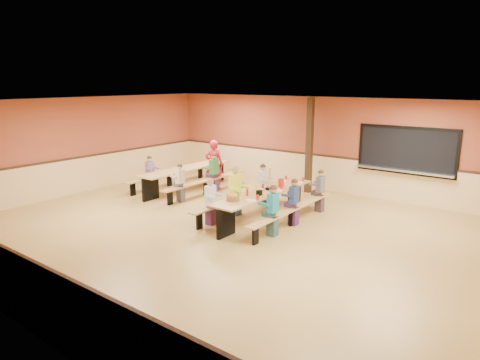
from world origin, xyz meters
The scene contains 23 objects.
ground centered at (0.00, 0.00, 0.00)m, with size 12.00×12.00×0.00m, color olive.
room_envelope centered at (0.00, 0.00, 0.69)m, with size 12.04×10.04×3.02m.
kitchen_pass_through centered at (2.60, 4.96, 1.49)m, with size 2.78×0.28×1.38m.
structural_post centered at (-0.20, 4.40, 1.50)m, with size 0.18×0.18×3.00m, color black.
cafeteria_table_main centered at (0.24, 1.23, 0.53)m, with size 1.91×3.70×0.74m.
cafeteria_table_second centered at (-3.49, 2.25, 0.53)m, with size 1.91×3.70×0.74m.
seated_child_white_left centered at (-0.59, 0.10, 0.58)m, with size 0.35×0.28×1.16m, color white, non-canonical shape.
seated_adult_yellow centered at (-0.59, 1.09, 0.66)m, with size 0.42×0.35×1.32m, color #EAFF32, non-canonical shape.
seated_child_grey_left centered at (-0.59, 2.38, 0.58)m, with size 0.35×0.28×1.16m, color silver, non-canonical shape.
seated_child_teal_right centered at (1.06, 0.36, 0.59)m, with size 0.36×0.29×1.18m, color #1A738E, non-canonical shape.
seated_child_navy_right centered at (1.06, 1.32, 0.58)m, with size 0.34×0.28×1.15m, color navy, non-canonical shape.
seated_child_char_right centered at (1.06, 2.72, 0.57)m, with size 0.34×0.28×1.14m, color #4A4E53, non-canonical shape.
seated_child_purple_sec centered at (-4.31, 1.42, 0.57)m, with size 0.34×0.27×1.14m, color slate, non-canonical shape.
seated_child_green_sec centered at (-2.66, 2.66, 0.62)m, with size 0.38×0.31×1.24m, color #367C44, non-canonical shape.
seated_child_tan_sec centered at (-2.66, 1.14, 0.56)m, with size 0.33×0.27×1.12m, color beige, non-canonical shape.
standing_woman centered at (-2.85, 2.89, 0.82)m, with size 0.60×0.39×1.63m, color red.
punch_pitcher centered at (0.32, 1.92, 0.85)m, with size 0.16×0.16×0.22m, color red.
chip_bowl centered at (0.10, 0.12, 0.81)m, with size 0.32×0.32×0.15m, color #FCA127, non-canonical shape.
napkin_dispenser centered at (0.34, 0.86, 0.80)m, with size 0.10×0.14×0.13m, color black.
condiment_mustard centered at (0.07, 1.13, 0.82)m, with size 0.06×0.06×0.17m, color yellow.
condiment_ketchup centered at (0.13, 0.64, 0.82)m, with size 0.06×0.06×0.17m, color #B2140F.
table_paddle centered at (0.25, 1.47, 0.88)m, with size 0.16×0.16×0.56m.
place_settings centered at (0.24, 1.23, 0.80)m, with size 0.65×3.30×0.11m, color beige, non-canonical shape.
Camera 1 is at (6.11, -7.53, 3.49)m, focal length 32.00 mm.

